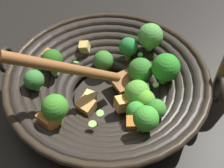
{
  "coord_description": "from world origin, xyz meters",
  "views": [
    {
      "loc": [
        -0.07,
        0.36,
        0.46
      ],
      "look_at": [
        -0.01,
        -0.02,
        0.03
      ],
      "focal_mm": 44.18,
      "sensor_mm": 36.0,
      "label": 1
    }
  ],
  "objects": [
    {
      "name": "ground_plane",
      "position": [
        0.0,
        0.0,
        0.0
      ],
      "size": [
        4.0,
        4.0,
        0.0
      ],
      "primitive_type": "plane",
      "color": "black"
    },
    {
      "name": "wok",
      "position": [
        -0.0,
        -0.0,
        0.06
      ],
      "size": [
        0.43,
        0.39,
        0.21
      ],
      "color": "black",
      "rests_on": "ground"
    }
  ]
}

